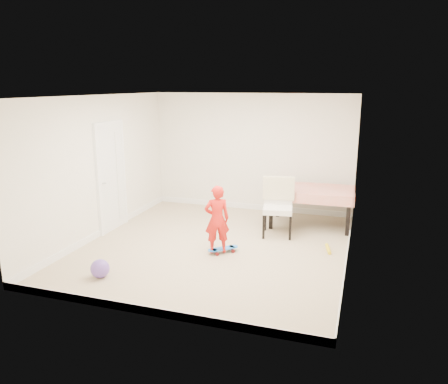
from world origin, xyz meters
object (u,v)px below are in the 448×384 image
(dining_table, at_px, (311,207))
(balloon, at_px, (100,269))
(dining_chair, at_px, (278,208))
(skateboard, at_px, (223,250))
(child, at_px, (217,221))

(dining_table, height_order, balloon, dining_table)
(dining_chair, distance_m, balloon, 3.42)
(dining_chair, bearing_deg, balloon, -137.67)
(dining_table, relative_size, skateboard, 3.01)
(skateboard, relative_size, child, 0.48)
(dining_chair, xyz_separation_m, child, (-0.78, -1.24, 0.03))
(dining_table, bearing_deg, child, -124.52)
(child, bearing_deg, skateboard, -163.53)
(child, bearing_deg, dining_chair, -150.48)
(child, height_order, balloon, child)
(skateboard, distance_m, balloon, 2.07)
(balloon, bearing_deg, child, 46.51)
(dining_chair, height_order, child, child)
(dining_table, bearing_deg, balloon, -129.37)
(dining_table, xyz_separation_m, skateboard, (-1.22, -1.95, -0.35))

